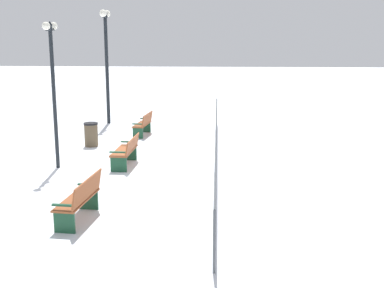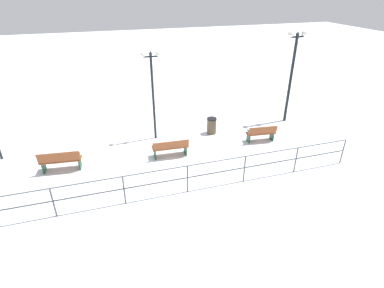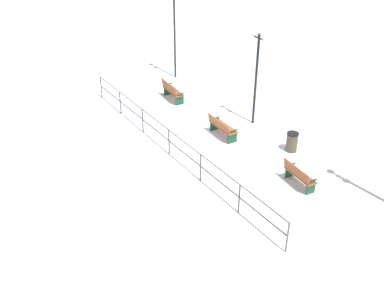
% 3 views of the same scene
% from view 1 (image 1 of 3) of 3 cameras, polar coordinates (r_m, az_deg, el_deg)
% --- Properties ---
extents(ground_plane, '(80.00, 80.00, 0.00)m').
position_cam_1_polar(ground_plane, '(15.63, -7.71, -2.38)').
color(ground_plane, white).
rests_on(ground_plane, ground).
extents(bench_nearest, '(0.64, 1.44, 0.86)m').
position_cam_1_polar(bench_nearest, '(19.85, -5.33, 2.23)').
color(bench_nearest, brown).
rests_on(bench_nearest, ground).
extents(bench_second, '(0.65, 1.60, 0.87)m').
position_cam_1_polar(bench_second, '(15.48, -7.23, -0.75)').
color(bench_second, brown).
rests_on(bench_second, ground).
extents(bench_third, '(0.71, 1.66, 0.95)m').
position_cam_1_polar(bench_third, '(11.28, -12.16, -5.89)').
color(bench_third, brown).
rests_on(bench_third, ground).
extents(lamppost_near, '(0.30, 1.05, 4.75)m').
position_cam_1_polar(lamppost_near, '(22.33, -9.41, 10.37)').
color(lamppost_near, black).
rests_on(lamppost_near, ground).
extents(lamppost_middle, '(0.23, 0.90, 4.21)m').
position_cam_1_polar(lamppost_middle, '(15.33, -15.08, 7.61)').
color(lamppost_middle, black).
rests_on(lamppost_middle, ground).
extents(waterfront_railing, '(0.05, 13.64, 1.13)m').
position_cam_1_polar(waterfront_railing, '(15.18, 2.66, 0.26)').
color(waterfront_railing, '#4C5156').
rests_on(waterfront_railing, ground).
extents(trash_bin, '(0.49, 0.49, 0.83)m').
position_cam_1_polar(trash_bin, '(18.27, -11.03, 1.04)').
color(trash_bin, brown).
rests_on(trash_bin, ground).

